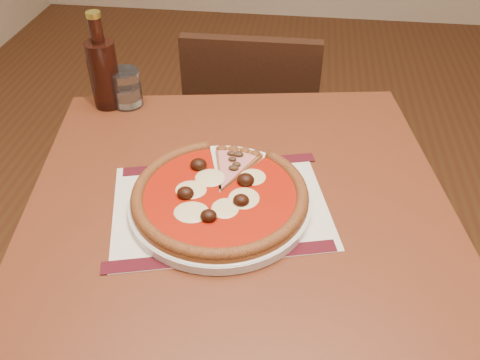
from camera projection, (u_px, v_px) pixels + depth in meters
name	position (u px, v px, depth m)	size (l,w,h in m)	color
table	(239.00, 236.00, 1.03)	(0.92, 0.92, 0.75)	brown
chair_far	(252.00, 130.00, 1.65)	(0.39, 0.39, 0.83)	black
placemat	(220.00, 206.00, 0.95)	(0.40, 0.28, 0.00)	silver
plate	(220.00, 202.00, 0.94)	(0.34, 0.34, 0.02)	white
pizza	(220.00, 194.00, 0.93)	(0.33, 0.33, 0.04)	#AD6029
ham_slice	(235.00, 169.00, 0.99)	(0.10, 0.14, 0.02)	#AD6029
water_glass	(126.00, 88.00, 1.21)	(0.07, 0.07, 0.09)	white
bottle	(104.00, 71.00, 1.18)	(0.07, 0.07, 0.23)	#33130C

